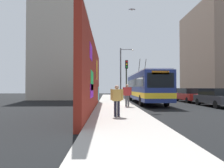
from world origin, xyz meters
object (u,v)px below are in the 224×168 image
(city_bus, at_px, (145,87))
(pedestrian_at_curb, at_px, (127,93))
(parked_car_silver, at_px, (172,93))
(pedestrian_near_wall, at_px, (117,98))
(parked_car_dark_gray, at_px, (215,97))
(street_lamp, at_px, (122,70))
(traffic_light, at_px, (126,74))
(parked_car_red, at_px, (189,95))

(city_bus, xyz_separation_m, pedestrian_at_curb, (-5.55, 2.53, -0.58))
(parked_car_silver, bearing_deg, pedestrian_near_wall, 153.14)
(parked_car_dark_gray, xyz_separation_m, street_lamp, (9.82, 7.24, 3.26))
(parked_car_silver, xyz_separation_m, traffic_light, (-7.93, 7.35, 2.19))
(city_bus, relative_size, parked_car_silver, 2.83)
(pedestrian_near_wall, distance_m, pedestrian_at_curb, 5.33)
(city_bus, bearing_deg, street_lamp, 20.33)
(traffic_light, distance_m, street_lamp, 6.91)
(parked_car_red, distance_m, parked_car_silver, 5.65)
(city_bus, distance_m, parked_car_silver, 8.47)
(pedestrian_at_curb, distance_m, street_lamp, 11.45)
(traffic_light, height_order, street_lamp, street_lamp)
(city_bus, distance_m, street_lamp, 6.33)
(pedestrian_at_curb, relative_size, traffic_light, 0.41)
(parked_car_dark_gray, xyz_separation_m, parked_car_red, (5.27, 0.00, 0.00))
(traffic_light, xyz_separation_m, street_lamp, (6.82, -0.11, 1.08))
(pedestrian_at_curb, height_order, traffic_light, traffic_light)
(city_bus, xyz_separation_m, street_lamp, (5.51, 2.04, 2.33))
(parked_car_dark_gray, bearing_deg, parked_car_red, 0.00)
(pedestrian_near_wall, bearing_deg, parked_car_silver, -26.86)
(parked_car_silver, height_order, pedestrian_at_curb, pedestrian_at_curb)
(city_bus, bearing_deg, pedestrian_at_curb, 155.53)
(city_bus, height_order, parked_car_silver, city_bus)
(city_bus, xyz_separation_m, pedestrian_near_wall, (-10.77, 3.61, -0.68))
(pedestrian_near_wall, relative_size, pedestrian_at_curb, 0.92)
(traffic_light, bearing_deg, parked_car_silver, -42.81)
(parked_car_dark_gray, height_order, pedestrian_at_curb, pedestrian_at_curb)
(city_bus, distance_m, pedestrian_at_curb, 6.12)
(parked_car_red, bearing_deg, parked_car_silver, 0.00)
(parked_car_silver, bearing_deg, street_lamp, 98.73)
(city_bus, relative_size, street_lamp, 1.74)
(parked_car_red, xyz_separation_m, street_lamp, (4.54, 7.24, 3.26))
(city_bus, height_order, parked_car_dark_gray, city_bus)
(pedestrian_near_wall, relative_size, traffic_light, 0.38)
(parked_car_dark_gray, bearing_deg, street_lamp, 36.42)
(parked_car_silver, distance_m, pedestrian_at_curb, 14.42)
(parked_car_dark_gray, height_order, parked_car_silver, same)
(parked_car_silver, height_order, street_lamp, street_lamp)
(parked_car_red, bearing_deg, traffic_light, 107.25)
(parked_car_dark_gray, height_order, traffic_light, traffic_light)
(pedestrian_near_wall, xyz_separation_m, pedestrian_at_curb, (5.22, -1.08, 0.10))
(pedestrian_at_curb, bearing_deg, pedestrian_near_wall, 168.27)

